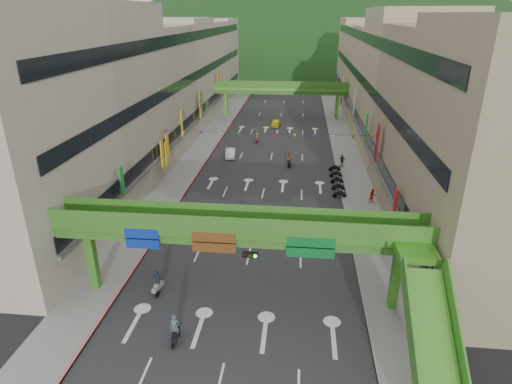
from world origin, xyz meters
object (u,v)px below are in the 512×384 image
Objects in this scene: scooter_rider_mid at (289,159)px; scooter_rider_near at (175,330)px; car_yellow at (276,123)px; overpass_near at (250,241)px; car_silver at (230,153)px; pedestrian_red at (372,197)px.

scooter_rider_near is at bearing -99.99° from scooter_rider_mid.
car_yellow is at bearing 98.23° from scooter_rider_mid.
car_yellow is (-1.46, 52.93, -4.56)m from overpass_near.
car_silver is (-2.58, 38.10, -0.32)m from scooter_rider_near.
pedestrian_red is (9.46, -11.65, -0.23)m from scooter_rider_mid.
car_silver is at bearing 127.07° from pedestrian_red.
overpass_near is 34.72m from car_silver.
scooter_rider_near is at bearing -92.86° from car_silver.
scooter_rider_near is (-4.32, -4.38, -4.24)m from overpass_near.
scooter_rider_near reaches higher than car_yellow.
scooter_rider_near is at bearing -137.39° from pedestrian_red.
scooter_rider_mid reaches higher than pedestrian_red.
overpass_near reaches higher than car_yellow.
car_silver is at bearing 101.56° from overpass_near.
pedestrian_red is at bearing 58.96° from overpass_near.
overpass_near is 7.16× the size of car_silver.
scooter_rider_mid is at bearing -76.86° from car_yellow.
car_silver is 1.03× the size of car_yellow.
pedestrian_red is at bearing -64.69° from car_yellow.
pedestrian_red is at bearing -46.28° from car_silver.
scooter_rider_mid is 0.53× the size of car_silver.
scooter_rider_near is at bearing -134.58° from overpass_near.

